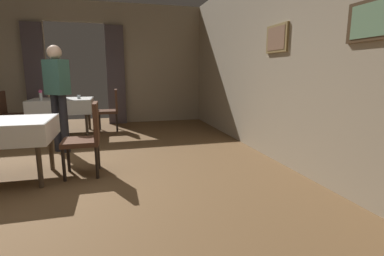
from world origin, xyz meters
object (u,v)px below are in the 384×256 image
(chair_mid_right, at_px, (87,135))
(glass_far_b, at_px, (61,96))
(flower_vase_far, at_px, (41,95))
(glass_far_c, at_px, (79,97))
(chair_far_left, at_px, (9,112))
(person_waiter_by_doorway, at_px, (58,90))
(chair_far_right, at_px, (111,108))
(dining_table_far, at_px, (62,104))
(plate_far_d, at_px, (63,99))

(chair_mid_right, xyz_separation_m, glass_far_b, (-0.77, 3.06, 0.27))
(flower_vase_far, xyz_separation_m, glass_far_c, (0.69, 0.18, -0.07))
(chair_far_left, distance_m, person_waiter_by_doorway, 2.01)
(chair_far_right, bearing_deg, flower_vase_far, -166.47)
(chair_mid_right, relative_size, glass_far_c, 11.60)
(glass_far_b, bearing_deg, glass_far_c, -36.31)
(dining_table_far, distance_m, chair_mid_right, 2.92)
(chair_mid_right, distance_m, glass_far_b, 3.17)
(glass_far_c, height_order, plate_far_d, glass_far_c)
(chair_far_right, relative_size, plate_far_d, 4.48)
(chair_far_right, bearing_deg, chair_mid_right, -95.51)
(chair_far_left, distance_m, glass_far_b, 1.03)
(chair_far_left, bearing_deg, person_waiter_by_doorway, -51.72)
(glass_far_c, height_order, person_waiter_by_doorway, person_waiter_by_doorway)
(flower_vase_far, height_order, glass_far_c, flower_vase_far)
(plate_far_d, bearing_deg, chair_mid_right, -76.03)
(chair_mid_right, height_order, plate_far_d, chair_mid_right)
(dining_table_far, relative_size, plate_far_d, 5.96)
(plate_far_d, distance_m, person_waiter_by_doorway, 1.55)
(chair_mid_right, xyz_separation_m, chair_far_right, (0.28, 2.91, 0.00))
(dining_table_far, bearing_deg, glass_far_b, 101.39)
(chair_mid_right, bearing_deg, glass_far_b, 104.10)
(dining_table_far, height_order, person_waiter_by_doorway, person_waiter_by_doorway)
(dining_table_far, distance_m, plate_far_d, 0.12)
(dining_table_far, xyz_separation_m, chair_far_left, (-1.00, -0.03, -0.13))
(dining_table_far, bearing_deg, flower_vase_far, -144.62)
(chair_far_right, xyz_separation_m, plate_far_d, (-0.97, -0.12, 0.24))
(chair_far_left, height_order, flower_vase_far, flower_vase_far)
(plate_far_d, bearing_deg, dining_table_far, 126.46)
(dining_table_far, height_order, chair_far_left, chair_far_left)
(glass_far_b, bearing_deg, dining_table_far, -78.61)
(glass_far_c, bearing_deg, plate_far_d, 176.35)
(flower_vase_far, distance_m, person_waiter_by_doorway, 1.43)
(dining_table_far, xyz_separation_m, person_waiter_by_doorway, (0.20, -1.56, 0.38))
(chair_far_right, height_order, flower_vase_far, flower_vase_far)
(chair_far_right, xyz_separation_m, glass_far_b, (-1.05, 0.15, 0.27))
(chair_far_left, distance_m, plate_far_d, 1.06)
(chair_mid_right, relative_size, flower_vase_far, 4.37)
(chair_far_right, relative_size, flower_vase_far, 4.37)
(dining_table_far, bearing_deg, plate_far_d, -53.54)
(person_waiter_by_doorway, bearing_deg, chair_far_left, 128.28)
(flower_vase_far, bearing_deg, chair_far_right, 13.53)
(flower_vase_far, bearing_deg, plate_far_d, 29.00)
(chair_far_right, distance_m, plate_far_d, 1.01)
(dining_table_far, bearing_deg, person_waiter_by_doorway, -82.54)
(person_waiter_by_doorway, bearing_deg, glass_far_c, 84.39)
(glass_far_b, xyz_separation_m, person_waiter_by_doorway, (0.25, -1.79, 0.23))
(flower_vase_far, height_order, glass_far_b, flower_vase_far)
(chair_mid_right, xyz_separation_m, plate_far_d, (-0.69, 2.79, 0.24))
(person_waiter_by_doorway, bearing_deg, flower_vase_far, 112.47)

